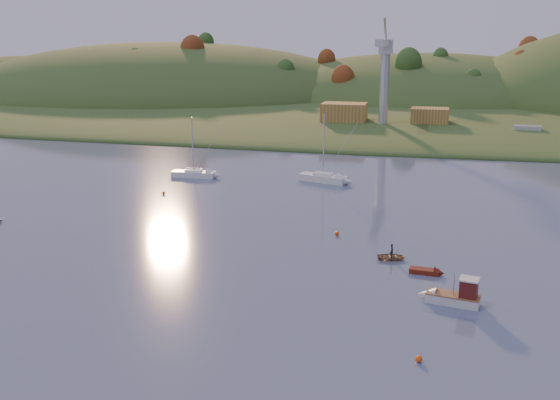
% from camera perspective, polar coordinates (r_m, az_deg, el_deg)
% --- Properties ---
extents(ground, '(500.00, 500.00, 0.00)m').
position_cam_1_polar(ground, '(42.91, -7.75, -17.38)').
color(ground, '#383D5C').
rests_on(ground, ground).
extents(far_shore, '(620.00, 220.00, 1.50)m').
position_cam_1_polar(far_shore, '(265.07, 10.92, 9.28)').
color(far_shore, '#375020').
rests_on(far_shore, ground).
extents(shore_slope, '(640.00, 150.00, 7.00)m').
position_cam_1_polar(shore_slope, '(200.50, 9.86, 7.75)').
color(shore_slope, '#375020').
rests_on(shore_slope, ground).
extents(hill_left_far, '(120.00, 100.00, 32.00)m').
position_cam_1_polar(hill_left_far, '(304.40, -21.34, 9.19)').
color(hill_left_far, '#375020').
rests_on(hill_left_far, ground).
extents(hill_left, '(170.00, 140.00, 44.00)m').
position_cam_1_polar(hill_left, '(256.83, -10.22, 9.15)').
color(hill_left, '#375020').
rests_on(hill_left, ground).
extents(hill_center, '(140.00, 120.00, 36.00)m').
position_cam_1_polar(hill_center, '(244.81, 13.02, 8.76)').
color(hill_center, '#375020').
rests_on(hill_center, ground).
extents(hillside_trees, '(280.00, 50.00, 32.00)m').
position_cam_1_polar(hillside_trees, '(220.34, 10.25, 8.31)').
color(hillside_trees, '#274A1A').
rests_on(hillside_trees, ground).
extents(wharf, '(42.00, 16.00, 2.40)m').
position_cam_1_polar(wharf, '(157.45, 10.52, 6.38)').
color(wharf, slate).
rests_on(wharf, ground).
extents(shed_west, '(11.00, 8.00, 4.80)m').
position_cam_1_polar(shed_west, '(159.27, 5.89, 7.94)').
color(shed_west, olive).
rests_on(shed_west, wharf).
extents(shed_east, '(9.00, 7.00, 4.00)m').
position_cam_1_polar(shed_east, '(158.78, 13.52, 7.46)').
color(shed_east, olive).
rests_on(shed_east, wharf).
extents(dock_crane, '(3.20, 28.00, 20.30)m').
position_cam_1_polar(dock_crane, '(152.70, 9.56, 12.21)').
color(dock_crane, '#B7B7BC').
rests_on(dock_crane, wharf).
extents(fishing_boat, '(5.58, 2.64, 3.42)m').
position_cam_1_polar(fishing_boat, '(57.45, 15.20, -8.38)').
color(fishing_boat, silver).
rests_on(fishing_boat, ground).
extents(sailboat_near, '(7.42, 2.49, 10.17)m').
position_cam_1_polar(sailboat_near, '(106.57, -7.91, 2.44)').
color(sailboat_near, white).
rests_on(sailboat_near, ground).
extents(sailboat_far, '(8.37, 4.68, 11.13)m').
position_cam_1_polar(sailboat_far, '(102.31, 3.96, 2.08)').
color(sailboat_far, silver).
rests_on(sailboat_far, ground).
extents(canoe, '(3.48, 2.84, 0.63)m').
position_cam_1_polar(canoe, '(67.18, 10.17, -5.12)').
color(canoe, '#977A53').
rests_on(canoe, ground).
extents(paddler, '(0.47, 0.60, 1.47)m').
position_cam_1_polar(paddler, '(67.04, 10.19, -4.78)').
color(paddler, black).
rests_on(paddler, ground).
extents(red_tender, '(3.50, 1.49, 1.16)m').
position_cam_1_polar(red_tender, '(63.92, 13.65, -6.41)').
color(red_tender, '#581A0C').
rests_on(red_tender, ground).
extents(work_vessel, '(14.21, 6.26, 3.55)m').
position_cam_1_polar(work_vessel, '(154.65, 21.62, 5.50)').
color(work_vessel, slate).
rests_on(work_vessel, ground).
extents(buoy_0, '(0.50, 0.50, 0.50)m').
position_cam_1_polar(buoy_0, '(47.38, 12.58, -13.99)').
color(buoy_0, '#EB4E0C').
rests_on(buoy_0, ground).
extents(buoy_1, '(0.50, 0.50, 0.50)m').
position_cam_1_polar(buoy_1, '(74.41, 5.23, -3.06)').
color(buoy_1, '#EB4E0C').
rests_on(buoy_1, ground).
extents(buoy_2, '(0.50, 0.50, 0.50)m').
position_cam_1_polar(buoy_2, '(95.21, -10.59, 0.63)').
color(buoy_2, '#EB4E0C').
rests_on(buoy_2, ground).
extents(buoy_3, '(0.50, 0.50, 0.50)m').
position_cam_1_polar(buoy_3, '(107.48, -6.47, 2.36)').
color(buoy_3, '#EB4E0C').
rests_on(buoy_3, ground).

